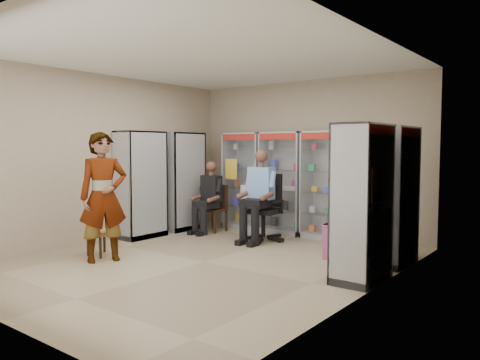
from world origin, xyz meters
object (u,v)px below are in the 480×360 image
Objects in this scene: cabinet_back_right at (327,185)px; wooden_chair at (214,208)px; cabinet_left_far at (182,181)px; pink_trunk at (345,241)px; cabinet_back_mid at (284,183)px; standing_man at (103,197)px; office_chair at (263,207)px; woven_stool_b at (102,243)px; cabinet_right_near at (362,203)px; woven_stool_a at (345,259)px; cabinet_left_near at (141,185)px; seated_shopkeeper at (262,198)px; cabinet_right_far at (393,196)px; cabinet_back_left at (245,181)px.

cabinet_back_right reaches higher than wooden_chair.
pink_trunk is at bearing 85.47° from cabinet_left_far.
standing_man is at bearing -103.98° from cabinet_back_mid.
office_chair is 2.88m from woven_stool_b.
cabinet_back_mid is at bearing 93.77° from office_chair.
cabinet_right_near is 5.58× the size of woven_stool_a.
cabinet_left_near is at bearing 87.43° from cabinet_right_near.
cabinet_back_right is at bearing 127.45° from pink_trunk.
cabinet_right_near is at bearing -55.48° from pink_trunk.
seated_shopkeeper is 2.46m from woven_stool_a.
cabinet_right_far reaches higher than wooden_chair.
pink_trunk is (2.84, -1.23, -0.73)m from cabinet_back_left.
cabinet_back_left is 5.58× the size of woven_stool_a.
wooden_chair is 2.92m from standing_man.
cabinet_back_left reaches higher than pink_trunk.
cabinet_back_mid is 5.58× the size of woven_stool_a.
wooden_chair is at bearing -148.69° from cabinet_back_mid.
office_chair is 0.79× the size of seated_shopkeeper.
cabinet_left_near is 2.13× the size of wooden_chair.
cabinet_back_right is at bearing 0.00° from cabinet_back_left.
seated_shopkeeper is at bearing 61.66° from woven_stool_b.
cabinet_left_far reaches higher than office_chair.
cabinet_back_left is 1.00× the size of cabinet_right_near.
cabinet_back_right reaches higher than woven_stool_b.
pink_trunk is at bearing -52.55° from cabinet_back_right.
cabinet_back_mid reaches higher than woven_stool_a.
cabinet_back_mid is 1.64× the size of office_chair.
cabinet_back_left is 4.18m from cabinet_right_near.
cabinet_back_left and cabinet_left_near have the same top height.
cabinet_left_far reaches higher than woven_stool_b.
wooden_chair is at bearing 168.06° from seated_shopkeeper.
cabinet_right_far is at bearing -9.89° from office_chair.
cabinet_left_far is (-1.88, -0.93, 0.00)m from cabinet_back_mid.
cabinet_left_far is at bearing 87.43° from cabinet_right_far.
standing_man is (0.31, -2.86, 0.49)m from wooden_chair.
cabinet_right_far is (2.58, -1.13, 0.00)m from cabinet_back_mid.
standing_man is at bearing -139.72° from pink_trunk.
cabinet_back_mid is 3.41m from cabinet_right_near.
cabinet_right_near is at bearing -32.28° from cabinet_back_left.
cabinet_left_far is 5.58× the size of woven_stool_a.
cabinet_right_near is 1.00× the size of cabinet_left_far.
seated_shopkeeper is at bearing -8.12° from wooden_chair.
cabinet_back_right is 1.29× the size of seated_shopkeeper.
cabinet_right_far is at bearing -8.74° from seated_shopkeeper.
seated_shopkeeper is (0.00, -0.05, 0.17)m from office_chair.
cabinet_back_left reaches higher than woven_stool_a.
cabinet_right_near is 1.04× the size of standing_man.
cabinet_left_near is at bearing -144.35° from cabinet_back_right.
cabinet_right_far is 3.84m from wooden_chair.
cabinet_right_far is (3.53, -1.13, 0.00)m from cabinet_back_left.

